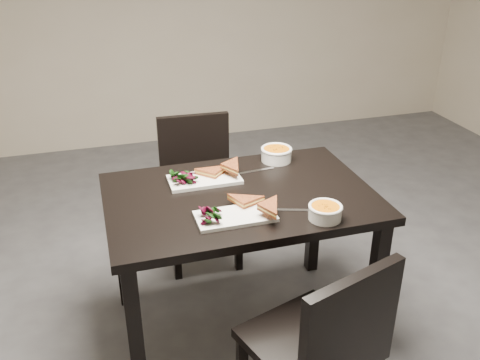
% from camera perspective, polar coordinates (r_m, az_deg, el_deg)
% --- Properties ---
extents(ground, '(5.00, 5.00, 0.00)m').
position_cam_1_polar(ground, '(3.01, 8.22, -11.96)').
color(ground, '#47474C').
rests_on(ground, ground).
extents(table, '(1.20, 0.80, 0.75)m').
position_cam_1_polar(table, '(2.40, 0.00, -3.62)').
color(table, black).
rests_on(table, ground).
extents(chair_near, '(0.53, 0.53, 0.85)m').
position_cam_1_polar(chair_near, '(2.00, 9.14, -17.23)').
color(chair_near, black).
rests_on(chair_near, ground).
extents(chair_far, '(0.44, 0.44, 0.85)m').
position_cam_1_polar(chair_far, '(3.09, -4.57, -0.01)').
color(chair_far, black).
rests_on(chair_far, ground).
extents(plate_near, '(0.33, 0.16, 0.02)m').
position_cam_1_polar(plate_near, '(2.16, -0.52, -3.99)').
color(plate_near, white).
rests_on(plate_near, table).
extents(sandwich_near, '(0.20, 0.17, 0.05)m').
position_cam_1_polar(sandwich_near, '(2.17, 1.02, -2.76)').
color(sandwich_near, '#9F4B21').
rests_on(sandwich_near, plate_near).
extents(salad_near, '(0.10, 0.09, 0.05)m').
position_cam_1_polar(salad_near, '(2.12, -3.12, -3.66)').
color(salad_near, black).
rests_on(salad_near, plate_near).
extents(soup_bowl_near, '(0.14, 0.14, 0.06)m').
position_cam_1_polar(soup_bowl_near, '(2.17, 9.28, -3.37)').
color(soup_bowl_near, white).
rests_on(soup_bowl_near, table).
extents(cutlery_near, '(0.18, 0.07, 0.00)m').
position_cam_1_polar(cutlery_near, '(2.23, 5.42, -3.27)').
color(cutlery_near, silver).
rests_on(cutlery_near, table).
extents(plate_far, '(0.34, 0.17, 0.02)m').
position_cam_1_polar(plate_far, '(2.47, -3.89, 0.05)').
color(plate_far, white).
rests_on(plate_far, table).
extents(sandwich_far, '(0.21, 0.21, 0.05)m').
position_cam_1_polar(sandwich_far, '(2.45, -2.36, 0.84)').
color(sandwich_far, '#9F4B21').
rests_on(sandwich_far, plate_far).
extents(salad_far, '(0.11, 0.09, 0.05)m').
position_cam_1_polar(salad_far, '(2.44, -6.20, 0.42)').
color(salad_far, black).
rests_on(salad_far, plate_far).
extents(soup_bowl_far, '(0.16, 0.16, 0.07)m').
position_cam_1_polar(soup_bowl_far, '(2.67, 3.99, 2.92)').
color(soup_bowl_far, white).
rests_on(soup_bowl_far, table).
extents(cutlery_far, '(0.18, 0.03, 0.00)m').
position_cam_1_polar(cutlery_far, '(2.57, 1.88, 1.03)').
color(cutlery_far, silver).
rests_on(cutlery_far, table).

